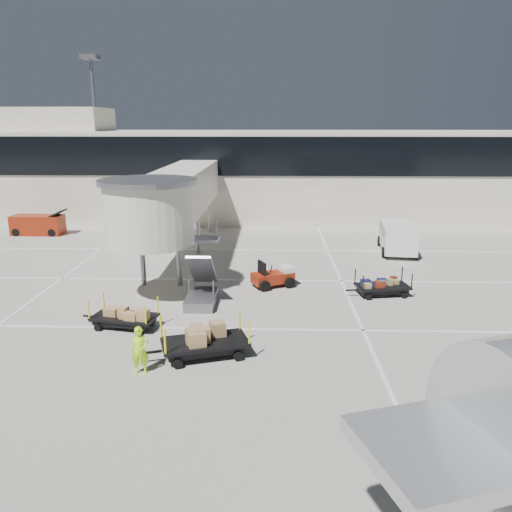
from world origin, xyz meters
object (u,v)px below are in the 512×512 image
at_px(box_cart_far, 123,317).
at_px(belt_loader, 38,225).
at_px(baggage_tug, 274,277).
at_px(minivan, 397,235).
at_px(ground_worker, 140,350).
at_px(box_cart_near, 204,341).
at_px(suitcase_cart, 382,287).

relative_size(box_cart_far, belt_loader, 0.81).
distance_m(baggage_tug, belt_loader, 22.72).
bearing_deg(box_cart_far, minivan, 54.20).
xyz_separation_m(box_cart_far, ground_worker, (1.82, -4.08, 0.40)).
bearing_deg(belt_loader, ground_worker, -57.07).
xyz_separation_m(box_cart_near, ground_worker, (-2.06, -1.42, 0.27)).
bearing_deg(ground_worker, baggage_tug, 53.82).
bearing_deg(minivan, suitcase_cart, -100.85).
relative_size(box_cart_near, box_cart_far, 1.17).
distance_m(box_cart_far, ground_worker, 4.49).
bearing_deg(suitcase_cart, minivan, 62.94).
bearing_deg(belt_loader, box_cart_far, -55.51).
bearing_deg(suitcase_cart, box_cart_near, -148.38).
xyz_separation_m(suitcase_cart, ground_worker, (-10.35, -8.65, 0.40)).
bearing_deg(belt_loader, baggage_tug, -32.87).
distance_m(box_cart_near, box_cart_far, 4.71).
distance_m(box_cart_near, belt_loader, 26.71).
relative_size(box_cart_far, ground_worker, 1.96).
xyz_separation_m(baggage_tug, suitcase_cart, (5.60, -1.35, -0.06)).
relative_size(box_cart_near, minivan, 0.77).
relative_size(suitcase_cart, ground_worker, 1.92).
bearing_deg(baggage_tug, box_cart_far, -162.95).
bearing_deg(box_cart_near, ground_worker, -163.15).
xyz_separation_m(suitcase_cart, box_cart_near, (-8.29, -7.23, 0.13)).
bearing_deg(box_cart_far, baggage_tug, 53.59).
xyz_separation_m(suitcase_cart, minivan, (2.97, 9.36, 0.68)).
relative_size(box_cart_near, ground_worker, 2.30).
distance_m(box_cart_far, minivan, 20.58).
relative_size(baggage_tug, belt_loader, 0.59).
distance_m(ground_worker, minivan, 22.40).
bearing_deg(minivan, box_cart_far, -130.65).
bearing_deg(baggage_tug, suitcase_cart, -38.51).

